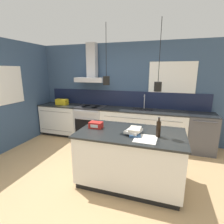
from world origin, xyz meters
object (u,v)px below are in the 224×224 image
object	(u,v)px
dishwasher	(201,133)
yellow_toolbox	(62,102)
bottle_on_island	(158,129)
oven_range	(91,122)
red_supply_box	(96,125)
book_stack	(134,131)

from	to	relation	value
dishwasher	yellow_toolbox	distance (m)	3.78
dishwasher	bottle_on_island	size ratio (longest dim) A/B	2.96
oven_range	dishwasher	world-z (taller)	same
bottle_on_island	yellow_toolbox	distance (m)	3.34
oven_range	yellow_toolbox	xyz separation A→B (m)	(-0.92, 0.00, 0.54)
bottle_on_island	yellow_toolbox	xyz separation A→B (m)	(-2.84, 1.75, -0.05)
oven_range	dishwasher	distance (m)	2.83
oven_range	red_supply_box	size ratio (longest dim) A/B	4.01
yellow_toolbox	book_stack	bearing A→B (deg)	-35.44
oven_range	yellow_toolbox	bearing A→B (deg)	179.73
red_supply_box	oven_range	bearing A→B (deg)	117.56
dishwasher	book_stack	bearing A→B (deg)	-125.68
yellow_toolbox	bottle_on_island	bearing A→B (deg)	-31.68
red_supply_box	yellow_toolbox	size ratio (longest dim) A/B	0.67
dishwasher	yellow_toolbox	size ratio (longest dim) A/B	2.68
book_stack	bottle_on_island	bearing A→B (deg)	1.58
book_stack	oven_range	bearing A→B (deg)	131.56
bottle_on_island	oven_range	bearing A→B (deg)	137.71
oven_range	red_supply_box	bearing A→B (deg)	-62.44
oven_range	dishwasher	bearing A→B (deg)	0.09
oven_range	bottle_on_island	xyz separation A→B (m)	(1.92, -1.75, 0.58)
dishwasher	book_stack	size ratio (longest dim) A/B	2.71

